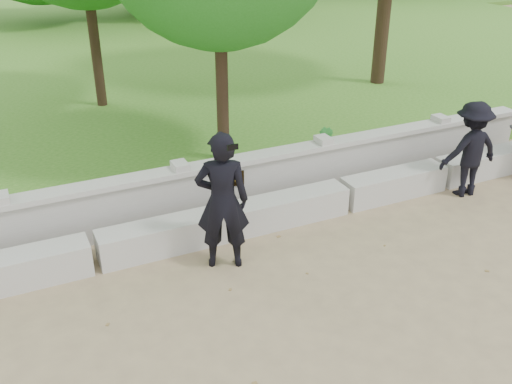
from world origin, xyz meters
TOP-DOWN VIEW (x-y plane):
  - ground at (0.00, 0.00)m, footprint 80.00×80.00m
  - lawn at (0.00, 14.00)m, footprint 40.00×22.00m
  - concrete_bench at (0.00, 1.90)m, footprint 11.90×0.45m
  - parapet_wall at (0.00, 2.60)m, footprint 12.50×0.35m
  - man_main at (-0.38, 1.22)m, footprint 0.82×0.76m
  - visitor_mid at (4.16, 1.47)m, footprint 1.10×0.70m
  - shrub_b at (2.51, 3.30)m, footprint 0.35×0.39m

SIDE VIEW (x-z plane):
  - ground at x=0.00m, z-range 0.00..0.00m
  - lawn at x=0.00m, z-range 0.00..0.25m
  - concrete_bench at x=0.00m, z-range 0.00..0.45m
  - parapet_wall at x=0.00m, z-range 0.01..0.91m
  - shrub_b at x=2.51m, z-range 0.25..0.83m
  - visitor_mid at x=4.16m, z-range 0.00..1.63m
  - man_main at x=-0.38m, z-range 0.00..1.93m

